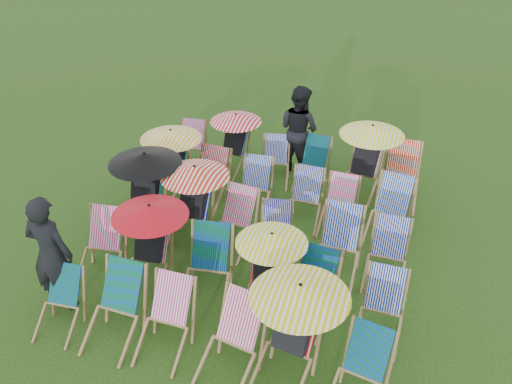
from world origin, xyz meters
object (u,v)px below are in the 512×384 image
(deckchair_29, at_px, (401,176))
(deckchair_0, at_px, (58,304))
(deckchair_5, at_px, (360,376))
(person_rear, at_px, (299,129))
(person_left, at_px, (50,254))

(deckchair_29, bearing_deg, deckchair_0, -133.63)
(deckchair_0, bearing_deg, deckchair_5, -3.43)
(deckchair_5, bearing_deg, person_rear, 122.04)
(deckchair_5, distance_m, deckchair_29, 4.62)
(person_left, bearing_deg, person_rear, -116.36)
(deckchair_29, relative_size, person_left, 0.56)
(deckchair_5, xyz_separation_m, deckchair_29, (-0.01, 4.62, 0.05))
(deckchair_29, height_order, person_left, person_left)
(deckchair_29, xyz_separation_m, person_rear, (-2.04, 0.54, 0.37))
(deckchair_5, xyz_separation_m, person_rear, (-2.05, 5.15, 0.42))
(deckchair_0, relative_size, deckchair_5, 0.88)
(person_rear, bearing_deg, person_left, 92.10)
(deckchair_5, height_order, deckchair_29, deckchair_29)
(deckchair_29, bearing_deg, person_rear, 162.62)
(deckchair_0, distance_m, deckchair_5, 4.04)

